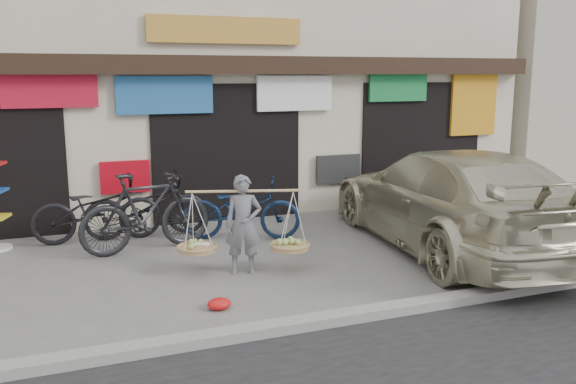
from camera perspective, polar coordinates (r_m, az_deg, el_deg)
name	(u,v)px	position (r m, az deg, el deg)	size (l,w,h in m)	color
ground	(293,270)	(9.18, 0.44, -7.34)	(70.00, 70.00, 0.00)	slate
kerb	(355,315)	(7.46, 6.25, -11.38)	(70.00, 0.25, 0.12)	gray
shophouse_block	(192,49)	(14.87, -8.97, 13.05)	(14.00, 6.32, 7.00)	beige
street_vendor	(243,229)	(8.92, -4.19, -3.47)	(1.86, 0.96, 1.46)	slate
bike_0	(97,209)	(11.09, -17.43, -1.56)	(0.76, 2.18, 1.15)	black
bike_1	(146,212)	(10.25, -13.13, -1.84)	(0.62, 2.20, 1.32)	#222325
bike_2	(241,209)	(10.78, -4.40, -1.58)	(0.73, 2.08, 1.09)	#10203B
bike_3	(146,206)	(11.17, -13.11, -1.24)	(0.76, 2.18, 1.15)	black
suv	(451,199)	(10.49, 14.98, -0.62)	(2.99, 6.03, 1.68)	beige
red_bag	(219,304)	(7.77, -6.45, -10.36)	(0.31, 0.25, 0.14)	red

